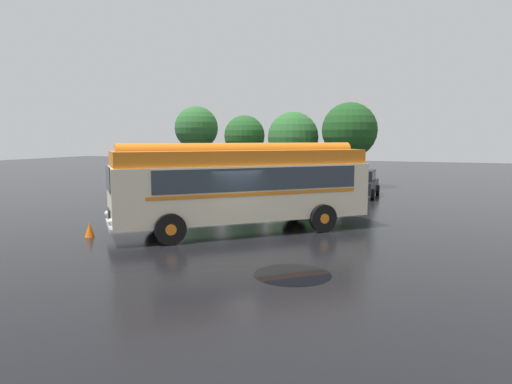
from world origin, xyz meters
name	(u,v)px	position (x,y,z in m)	size (l,w,h in m)	color
ground_plane	(232,235)	(0.00, 0.00, 0.00)	(120.00, 120.00, 0.00)	black
vintage_bus	(242,184)	(0.09, 0.79, 1.89)	(9.09, 8.61, 3.49)	beige
car_near_left	(239,178)	(-5.82, 14.10, 0.85)	(2.38, 4.39, 1.66)	#4C5156
car_mid_left	(281,179)	(-2.69, 14.30, 0.85)	(2.28, 4.35, 1.66)	silver
car_mid_right	(321,181)	(0.14, 14.24, 0.85)	(2.16, 4.30, 1.66)	#144C28
car_far_right	(361,183)	(2.89, 13.51, 0.85)	(1.97, 4.20, 1.66)	black
tree_far_left	(197,129)	(-12.60, 20.48, 4.51)	(3.83, 3.83, 6.48)	#4C3823
tree_left_of_centre	(245,136)	(-7.85, 20.14, 3.85)	(3.43, 3.43, 5.59)	#4C3823
tree_centre	(291,138)	(-3.51, 19.34, 3.72)	(4.02, 4.02, 5.75)	#4C3823
tree_right_of_centre	(351,131)	(1.21, 19.05, 4.22)	(4.14, 4.14, 6.34)	#4C3823
traffic_cone	(90,230)	(-4.81, -2.25, 0.28)	(0.36, 0.36, 0.55)	orange
puddle_patch	(292,275)	(3.63, -4.07, 0.00)	(2.12, 2.12, 0.01)	black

